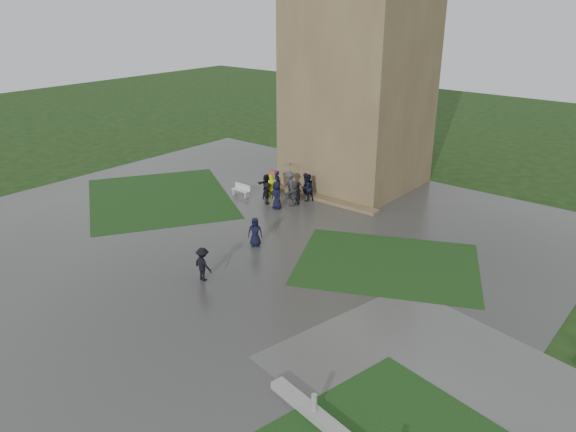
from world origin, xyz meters
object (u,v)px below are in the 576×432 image
Objects in this scene: tower at (360,56)px; pedestrian_near at (203,264)px; bench at (241,190)px; pedestrian_mid at (255,232)px.

pedestrian_near is at bearing -81.71° from tower.
pedestrian_mid is (6.27, -5.46, 0.40)m from bench.
pedestrian_mid is (1.76, -12.62, -8.17)m from tower.
bench is at bearing -51.56° from pedestrian_near.
pedestrian_near reaches higher than bench.
pedestrian_mid is 4.55m from pedestrian_near.
tower is at bearing -78.39° from pedestrian_near.
bench is at bearing -122.18° from tower.
bench is at bearing 100.98° from pedestrian_mid.
bench is 0.86× the size of pedestrian_mid.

